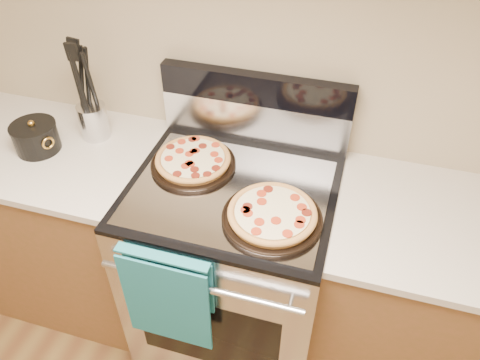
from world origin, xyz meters
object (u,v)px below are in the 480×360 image
(pepperoni_pizza_back, at_px, (193,161))
(range_body, at_px, (234,267))
(pepperoni_pizza_front, at_px, (272,215))
(utensil_crock, at_px, (94,121))
(saucepan, at_px, (36,138))

(pepperoni_pizza_back, bearing_deg, range_body, -21.25)
(pepperoni_pizza_back, height_order, pepperoni_pizza_front, pepperoni_pizza_front)
(range_body, distance_m, utensil_crock, 0.86)
(range_body, xyz_separation_m, pepperoni_pizza_front, (0.18, -0.13, 0.50))
(pepperoni_pizza_front, bearing_deg, range_body, 144.16)
(utensil_crock, height_order, saucepan, utensil_crock)
(saucepan, bearing_deg, utensil_crock, 40.19)
(pepperoni_pizza_back, xyz_separation_m, pepperoni_pizza_front, (0.36, -0.20, 0.00))
(saucepan, bearing_deg, pepperoni_pizza_back, 5.33)
(pepperoni_pizza_back, xyz_separation_m, utensil_crock, (-0.47, 0.09, 0.04))
(pepperoni_pizza_back, xyz_separation_m, saucepan, (-0.65, -0.06, 0.02))
(utensil_crock, distance_m, saucepan, 0.23)
(pepperoni_pizza_front, xyz_separation_m, utensil_crock, (-0.83, 0.29, 0.03))
(utensil_crock, relative_size, saucepan, 0.84)
(pepperoni_pizza_front, height_order, utensil_crock, utensil_crock)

